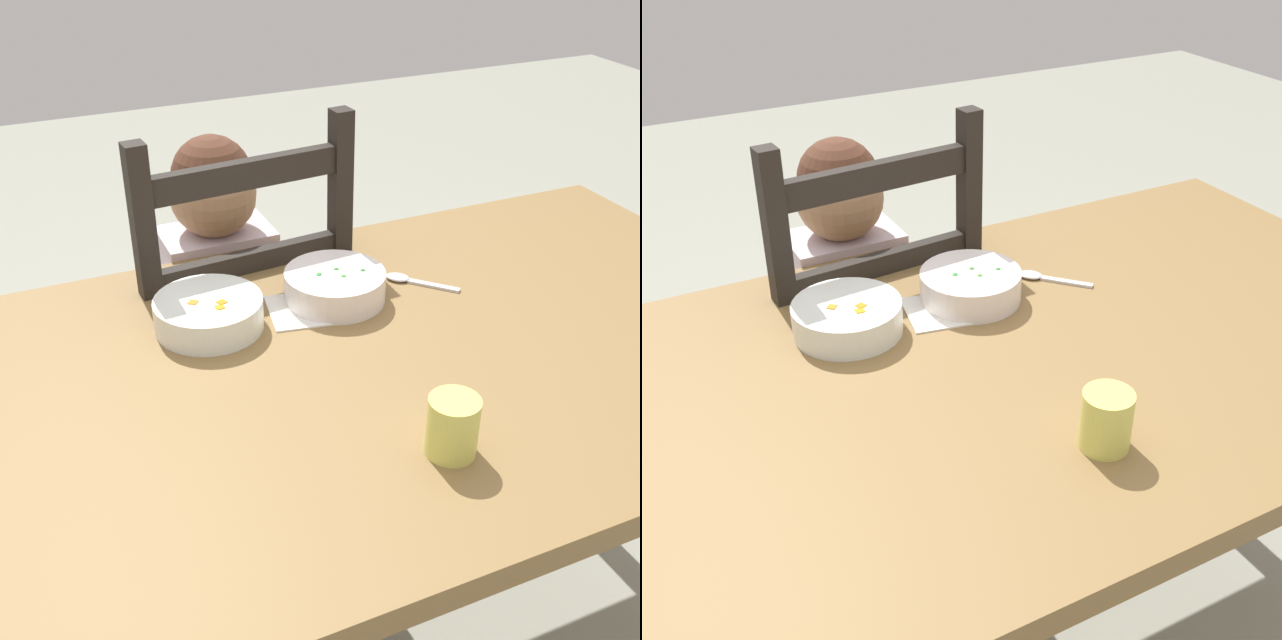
{
  "view_description": "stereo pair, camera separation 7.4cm",
  "coord_description": "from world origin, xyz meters",
  "views": [
    {
      "loc": [
        -0.46,
        -0.91,
        1.46
      ],
      "look_at": [
        -0.03,
        0.05,
        0.81
      ],
      "focal_mm": 45.11,
      "sensor_mm": 36.0,
      "label": 1
    },
    {
      "loc": [
        -0.52,
        -0.88,
        1.46
      ],
      "look_at": [
        -0.03,
        0.05,
        0.81
      ],
      "focal_mm": 45.11,
      "sensor_mm": 36.0,
      "label": 2
    }
  ],
  "objects": [
    {
      "name": "child_figure",
      "position": [
        -0.06,
        0.47,
        0.64
      ],
      "size": [
        0.32,
        0.31,
        0.97
      ],
      "color": "silver",
      "rests_on": "ground"
    },
    {
      "name": "bowl_of_carrots",
      "position": [
        -0.17,
        0.18,
        0.79
      ],
      "size": [
        0.18,
        0.18,
        0.05
      ],
      "color": "white",
      "rests_on": "dining_table"
    },
    {
      "name": "dining_table",
      "position": [
        0.0,
        0.0,
        0.67
      ],
      "size": [
        1.59,
        0.87,
        0.76
      ],
      "color": "olive",
      "rests_on": "ground"
    },
    {
      "name": "paper_napkin",
      "position": [
        0.0,
        0.17,
        0.77
      ],
      "size": [
        0.15,
        0.14,
        0.0
      ],
      "primitive_type": "cube",
      "rotation": [
        0.0,
        0.0,
        -0.18
      ],
      "color": "white",
      "rests_on": "dining_table"
    },
    {
      "name": "drinking_cup",
      "position": [
        0.03,
        -0.24,
        0.81
      ],
      "size": [
        0.07,
        0.07,
        0.08
      ],
      "primitive_type": "cylinder",
      "color": "#D8D861",
      "rests_on": "dining_table"
    },
    {
      "name": "spoon",
      "position": [
        0.2,
        0.19,
        0.77
      ],
      "size": [
        0.11,
        0.11,
        0.01
      ],
      "color": "silver",
      "rests_on": "dining_table"
    },
    {
      "name": "bowl_of_peas",
      "position": [
        0.06,
        0.18,
        0.79
      ],
      "size": [
        0.17,
        0.17,
        0.05
      ],
      "color": "white",
      "rests_on": "dining_table"
    },
    {
      "name": "dining_chair",
      "position": [
        -0.05,
        0.48,
        0.49
      ],
      "size": [
        0.45,
        0.45,
        1.04
      ],
      "color": "black",
      "rests_on": "ground"
    }
  ]
}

